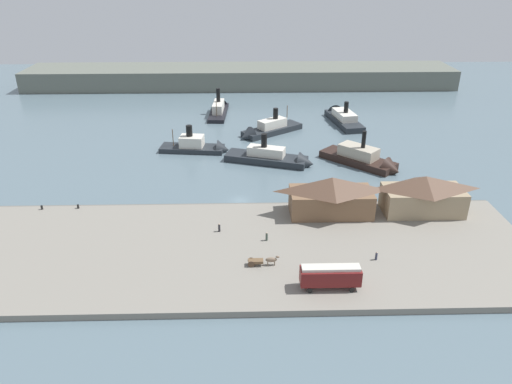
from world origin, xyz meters
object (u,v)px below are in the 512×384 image
Objects in this scene: mooring_post_east at (42,207)px; ferry_near_quay at (277,158)px; ferry_approaching_west at (341,117)px; ferry_shed_customs_shed at (424,194)px; horse_cart at (262,261)px; pedestrian_by_tram at (376,256)px; ferry_approaching_east at (366,160)px; ferry_mid_harbor at (219,108)px; pedestrian_walking_east at (219,228)px; mooring_post_west at (78,206)px; ferry_shed_east_terminal at (331,195)px; ferry_moored_west at (201,146)px; pedestrian_near_west_shed at (267,237)px; ferry_moored_east at (266,130)px; street_tram at (330,275)px.

ferry_near_quay is (52.19, 27.35, -0.23)m from mooring_post_east.
mooring_post_east is 99.72m from ferry_approaching_west.
ferry_approaching_west is (-4.47, 67.27, -3.88)m from ferry_shed_customs_shed.
ferry_shed_customs_shed is 3.02× the size of horse_cart.
ferry_approaching_east is (8.92, 45.98, -0.29)m from pedestrian_by_tram.
pedestrian_walking_east is at bearing -87.58° from ferry_mid_harbor.
horse_cart is 44.90m from mooring_post_west.
pedestrian_by_tram is 102.04m from ferry_mid_harbor.
ferry_shed_customs_shed reaches higher than pedestrian_walking_east.
ferry_approaching_west is (14.94, 67.42, -3.90)m from ferry_shed_east_terminal.
mooring_post_west is (-30.83, 10.62, -0.35)m from pedestrian_walking_east.
mooring_post_east is at bearing -130.07° from ferry_moored_west.
horse_cart is 0.23× the size of ferry_near_quay.
ferry_moored_west is 0.82× the size of ferry_near_quay.
mooring_post_east is at bearing 154.48° from horse_cart.
ferry_shed_east_terminal reaches higher than ferry_shed_customs_shed.
ferry_approaching_east is at bearing 54.08° from pedestrian_near_west_shed.
mooring_post_west is at bearing 2.24° from mooring_post_east.
ferry_moored_east is at bearing 45.41° from mooring_post_east.
street_tram is (-23.70, -25.64, -1.76)m from ferry_shed_customs_shed.
ferry_mid_harbor is 43.29m from ferry_approaching_west.
pedestrian_walking_east is at bearing 124.06° from horse_cart.
ferry_mid_harbor is at bearing 108.31° from pedestrian_by_tram.
ferry_moored_east is (15.58, -24.74, 0.00)m from ferry_mid_harbor.
ferry_moored_west reaches higher than mooring_post_west.
mooring_post_east is at bearing 164.98° from pedestrian_walking_east.
ferry_moored_east is 23.82m from ferry_near_quay.
ferry_approaching_east is at bearing 58.13° from horse_cart.
ferry_approaching_west reaches higher than pedestrian_by_tram.
pedestrian_near_west_shed is at bearing -142.84° from ferry_shed_east_terminal.
pedestrian_near_west_shed is at bearing -21.50° from pedestrian_walking_east.
ferry_moored_east reaches higher than ferry_approaching_west.
horse_cart is at bearing -55.94° from pedestrian_walking_east.
ferry_shed_east_terminal reaches higher than mooring_post_west.
ferry_shed_customs_shed is at bearing 51.67° from pedestrian_by_tram.
ferry_mid_harbor is at bearing 108.63° from ferry_shed_east_terminal.
ferry_shed_customs_shed reaches higher than ferry_near_quay.
ferry_approaching_west is at bearing 93.81° from ferry_shed_customs_shed.
ferry_shed_customs_shed is 42.16m from ferry_near_quay.
mooring_post_west is 52.14m from ferry_near_quay.
ferry_mid_harbor reaches higher than pedestrian_by_tram.
ferry_shed_east_terminal is 0.82× the size of ferry_moored_east.
mooring_post_east is at bearing -152.35° from ferry_near_quay.
ferry_approaching_west reaches higher than street_tram.
ferry_approaching_west reaches higher than pedestrian_walking_east.
mooring_post_west is (-40.00, 14.23, -0.35)m from pedestrian_near_west_shed.
horse_cart is 0.23× the size of ferry_mid_harbor.
ferry_moored_east is 29.09m from ferry_approaching_west.
ferry_shed_east_terminal is 19.26× the size of mooring_post_west.
ferry_shed_east_terminal is 25.91m from street_tram.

